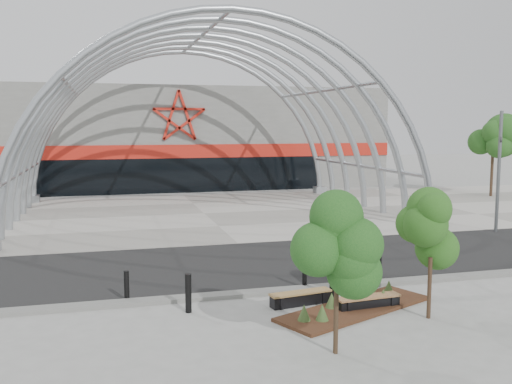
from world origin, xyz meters
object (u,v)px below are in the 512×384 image
(street_tree_0, at_px, (337,247))
(bollard_2, at_px, (332,283))
(street_tree_1, at_px, (431,232))
(bench_0, at_px, (301,298))
(bench_1, at_px, (368,303))
(signal_pole, at_px, (499,169))

(street_tree_0, xyz_separation_m, bollard_2, (1.48, 3.77, -1.96))
(street_tree_0, bearing_deg, street_tree_1, 24.87)
(bench_0, bearing_deg, bollard_2, 15.40)
(street_tree_1, relative_size, bench_1, 1.69)
(bench_0, distance_m, bench_1, 1.89)
(street_tree_1, bearing_deg, bollard_2, 129.15)
(bench_0, height_order, bollard_2, bollard_2)
(signal_pole, xyz_separation_m, bollard_2, (-11.61, -7.73, -2.53))
(signal_pole, xyz_separation_m, street_tree_1, (-9.79, -9.97, -0.68))
(street_tree_1, bearing_deg, bench_1, 139.66)
(street_tree_0, bearing_deg, bollard_2, 68.60)
(signal_pole, bearing_deg, bench_0, -147.71)
(bollard_2, bearing_deg, street_tree_1, -50.85)
(signal_pole, height_order, street_tree_0, signal_pole)
(street_tree_0, bearing_deg, bench_0, 83.52)
(bench_1, bearing_deg, street_tree_0, -128.57)
(street_tree_0, distance_m, bollard_2, 4.50)
(bench_1, bearing_deg, street_tree_1, -40.34)
(bench_0, xyz_separation_m, bollard_2, (1.08, 0.30, 0.28))
(signal_pole, height_order, bollard_2, signal_pole)
(street_tree_0, relative_size, bollard_2, 3.60)
(bench_1, bearing_deg, bollard_2, 116.17)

